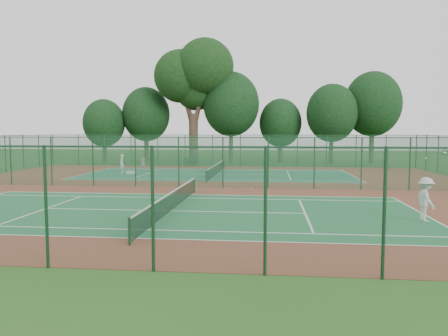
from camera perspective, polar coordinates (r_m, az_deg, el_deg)
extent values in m
plane|color=#234E18|center=(30.18, -3.05, -2.56)|extent=(120.00, 120.00, 0.00)
cube|color=brown|center=(30.18, -3.05, -2.55)|extent=(40.00, 36.00, 0.01)
cube|color=#206538|center=(21.44, -6.85, -5.59)|extent=(23.77, 10.97, 0.01)
cube|color=#206748|center=(39.03, -0.97, -0.85)|extent=(23.77, 10.97, 0.01)
cube|color=#1B532F|center=(47.84, 0.33, 2.29)|extent=(40.00, 0.02, 3.50)
cube|color=#153B20|center=(47.79, 0.33, 4.33)|extent=(40.00, 0.05, 0.05)
cube|color=#174627|center=(12.66, -16.04, -5.06)|extent=(40.00, 0.02, 3.50)
cube|color=#12331D|center=(12.49, -16.23, 2.70)|extent=(40.00, 0.05, 0.05)
cube|color=#194B2C|center=(30.00, -3.06, 0.76)|extent=(40.00, 0.02, 3.50)
cube|color=#143719|center=(29.93, -3.08, 4.02)|extent=(40.00, 0.05, 0.05)
cylinder|color=#12321D|center=(15.30, -12.25, -8.10)|extent=(0.10, 0.10, 0.97)
cylinder|color=#12321D|center=(27.57, -3.90, -2.25)|extent=(0.10, 0.10, 0.97)
cube|color=black|center=(21.36, -6.86, -4.35)|extent=(0.02, 12.80, 0.85)
cube|color=white|center=(21.30, -6.87, -3.20)|extent=(0.04, 12.80, 0.06)
cylinder|color=#13351F|center=(32.68, -2.34, -1.13)|extent=(0.10, 0.10, 0.97)
cylinder|color=#13351F|center=(45.33, 0.01, 0.54)|extent=(0.10, 0.10, 0.97)
cube|color=black|center=(38.99, -0.97, -0.16)|extent=(0.02, 12.80, 0.85)
cube|color=white|center=(38.95, -0.98, 0.48)|extent=(0.04, 12.80, 0.06)
imported|color=silver|center=(20.61, 24.86, -3.73)|extent=(0.87, 1.31, 1.90)
imported|color=white|center=(41.60, -13.21, 0.58)|extent=(0.49, 0.68, 1.72)
cylinder|color=gray|center=(49.09, -10.57, 0.78)|extent=(0.55, 0.55, 0.94)
cube|color=black|center=(48.04, -5.04, 0.48)|extent=(0.15, 0.42, 0.46)
cube|color=black|center=(48.03, -3.57, 0.48)|extent=(0.15, 0.42, 0.46)
cube|color=black|center=(48.01, -4.31, 0.78)|extent=(1.60, 0.68, 0.05)
cube|color=black|center=(47.79, -4.31, 1.05)|extent=(1.53, 0.31, 0.46)
cube|color=white|center=(40.42, -12.12, -0.57)|extent=(0.74, 0.32, 0.27)
sphere|color=#BBD230|center=(29.38, 0.30, -2.67)|extent=(0.07, 0.07, 0.07)
sphere|color=yellow|center=(29.48, 3.57, -2.64)|extent=(0.07, 0.07, 0.07)
sphere|color=yellow|center=(29.95, -9.44, -2.59)|extent=(0.07, 0.07, 0.07)
cylinder|color=#3C2A20|center=(53.05, -4.01, 3.87)|extent=(1.10, 1.10, 5.99)
cylinder|color=#3C2A20|center=(53.62, -4.94, 8.68)|extent=(2.03, 0.60, 5.96)
cylinder|color=#3C2A20|center=(52.84, -3.10, 9.07)|extent=(1.90, 0.56, 6.47)
sphere|color=black|center=(54.04, -5.70, 11.84)|extent=(6.39, 6.39, 6.39)
sphere|color=black|center=(53.15, -2.47, 13.06)|extent=(6.79, 6.79, 6.79)
sphere|color=black|center=(54.04, -3.68, 10.25)|extent=(5.19, 5.19, 5.19)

